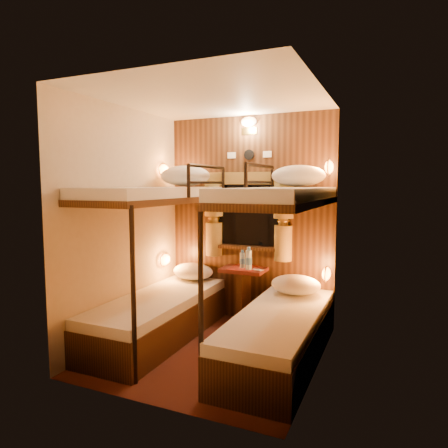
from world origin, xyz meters
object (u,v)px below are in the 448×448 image
at_px(bunk_left, 159,286).
at_px(bottle_left, 242,260).
at_px(bunk_right, 280,300).
at_px(table, 243,288).
at_px(bottle_right, 249,260).

relative_size(bunk_left, bottle_left, 9.09).
bearing_deg(bunk_right, bunk_left, 180.00).
height_order(table, bottle_right, bottle_right).
xyz_separation_m(bunk_right, bottle_right, (-0.56, 0.72, 0.20)).
bearing_deg(table, bunk_right, -50.33).
xyz_separation_m(table, bottle_left, (-0.01, -0.00, 0.33)).
distance_m(table, bottle_right, 0.36).
bearing_deg(bunk_left, bottle_left, 50.82).
bearing_deg(bottle_right, bunk_right, -51.97).
height_order(bunk_left, bottle_left, bunk_left).
height_order(bunk_left, bunk_right, same).
height_order(bunk_right, bottle_left, bunk_right).
distance_m(bunk_right, bottle_left, 1.04).
relative_size(bunk_left, table, 2.90).
xyz_separation_m(bunk_right, bottle_left, (-0.66, 0.78, 0.18)).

